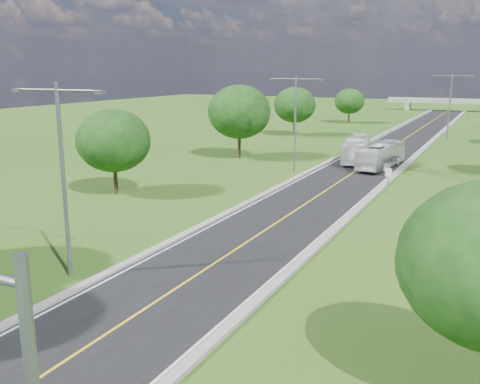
# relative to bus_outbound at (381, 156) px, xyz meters

# --- Properties ---
(ground) EXTENTS (260.00, 260.00, 0.00)m
(ground) POSITION_rel_bus_outbound_xyz_m (-1.97, 9.50, -1.43)
(ground) COLOR #295A19
(ground) RESTS_ON ground
(road) EXTENTS (8.00, 150.00, 0.06)m
(road) POSITION_rel_bus_outbound_xyz_m (-1.97, 15.50, -1.40)
(road) COLOR black
(road) RESTS_ON ground
(curb_left) EXTENTS (0.50, 150.00, 0.22)m
(curb_left) POSITION_rel_bus_outbound_xyz_m (-6.22, 15.50, -1.32)
(curb_left) COLOR gray
(curb_left) RESTS_ON ground
(curb_right) EXTENTS (0.50, 150.00, 0.22)m
(curb_right) POSITION_rel_bus_outbound_xyz_m (2.28, 15.50, -1.32)
(curb_right) COLOR gray
(curb_right) RESTS_ON ground
(speed_limit_sign) EXTENTS (0.55, 0.09, 2.40)m
(speed_limit_sign) POSITION_rel_bus_outbound_xyz_m (3.23, -12.52, 0.17)
(speed_limit_sign) COLOR slate
(speed_limit_sign) RESTS_ON ground
(overpass) EXTENTS (30.00, 3.00, 3.20)m
(overpass) POSITION_rel_bus_outbound_xyz_m (-1.97, 89.50, 0.99)
(overpass) COLOR gray
(overpass) RESTS_ON ground
(streetlight_near_left) EXTENTS (5.90, 0.25, 10.00)m
(streetlight_near_left) POSITION_rel_bus_outbound_xyz_m (-7.97, -38.50, 4.52)
(streetlight_near_left) COLOR slate
(streetlight_near_left) RESTS_ON ground
(streetlight_mid_left) EXTENTS (5.90, 0.25, 10.00)m
(streetlight_mid_left) POSITION_rel_bus_outbound_xyz_m (-7.97, -5.50, 4.52)
(streetlight_mid_left) COLOR slate
(streetlight_mid_left) RESTS_ON ground
(streetlight_far_right) EXTENTS (5.90, 0.25, 10.00)m
(streetlight_far_right) POSITION_rel_bus_outbound_xyz_m (4.03, 27.50, 4.52)
(streetlight_far_right) COLOR slate
(streetlight_far_right) RESTS_ON ground
(tree_lb) EXTENTS (6.30, 6.30, 7.33)m
(tree_lb) POSITION_rel_bus_outbound_xyz_m (-17.97, -22.50, 3.22)
(tree_lb) COLOR black
(tree_lb) RESTS_ON ground
(tree_lc) EXTENTS (7.56, 7.56, 8.79)m
(tree_lc) POSITION_rel_bus_outbound_xyz_m (-16.97, -0.50, 4.15)
(tree_lc) COLOR black
(tree_lc) RESTS_ON ground
(tree_ld) EXTENTS (6.72, 6.72, 7.82)m
(tree_ld) POSITION_rel_bus_outbound_xyz_m (-18.97, 23.50, 3.53)
(tree_ld) COLOR black
(tree_ld) RESTS_ON ground
(tree_le) EXTENTS (5.88, 5.88, 6.84)m
(tree_le) POSITION_rel_bus_outbound_xyz_m (-16.47, 47.50, 2.91)
(tree_le) COLOR black
(tree_le) RESTS_ON ground
(bus_outbound) EXTENTS (3.45, 10.01, 2.73)m
(bus_outbound) POSITION_rel_bus_outbound_xyz_m (0.00, 0.00, 0.00)
(bus_outbound) COLOR silver
(bus_outbound) RESTS_ON road
(bus_inbound) EXTENTS (4.10, 10.64, 2.89)m
(bus_inbound) POSITION_rel_bus_outbound_xyz_m (-3.52, 3.17, 0.08)
(bus_inbound) COLOR white
(bus_inbound) RESTS_ON road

